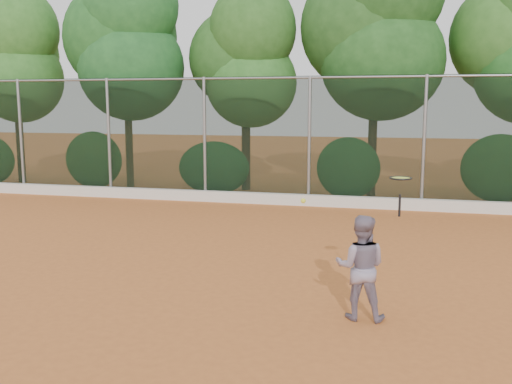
# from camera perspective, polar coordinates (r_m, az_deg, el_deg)

# --- Properties ---
(ground) EXTENTS (80.00, 80.00, 0.00)m
(ground) POSITION_cam_1_polar(r_m,az_deg,el_deg) (9.15, -1.53, -8.70)
(ground) COLOR #C1672D
(ground) RESTS_ON ground
(concrete_curb) EXTENTS (24.00, 0.20, 0.30)m
(concrete_curb) POSITION_cam_1_polar(r_m,az_deg,el_deg) (15.62, 5.17, -0.82)
(concrete_curb) COLOR silver
(concrete_curb) RESTS_ON ground
(tennis_player) EXTENTS (0.67, 0.52, 1.36)m
(tennis_player) POSITION_cam_1_polar(r_m,az_deg,el_deg) (7.48, 10.43, -7.41)
(tennis_player) COLOR gray
(tennis_player) RESTS_ON ground
(chainlink_fence) EXTENTS (24.09, 0.09, 3.50)m
(chainlink_fence) POSITION_cam_1_polar(r_m,az_deg,el_deg) (15.61, 5.35, 5.49)
(chainlink_fence) COLOR black
(chainlink_fence) RESTS_ON ground
(foliage_backdrop) EXTENTS (23.70, 3.63, 7.55)m
(foliage_backdrop) POSITION_cam_1_polar(r_m,az_deg,el_deg) (17.70, 4.67, 14.13)
(foliage_backdrop) COLOR #442E1A
(foliage_backdrop) RESTS_ON ground
(tennis_racket) EXTENTS (0.31, 0.31, 0.50)m
(tennis_racket) POSITION_cam_1_polar(r_m,az_deg,el_deg) (7.19, 14.26, 1.04)
(tennis_racket) COLOR black
(tennis_racket) RESTS_ON ground
(tennis_ball_in_flight) EXTENTS (0.06, 0.06, 0.06)m
(tennis_ball_in_flight) POSITION_cam_1_polar(r_m,az_deg,el_deg) (7.09, 4.75, -0.88)
(tennis_ball_in_flight) COLOR yellow
(tennis_ball_in_flight) RESTS_ON ground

